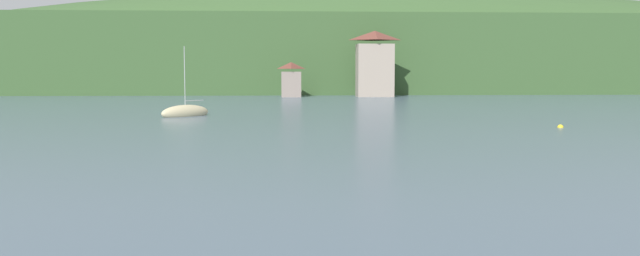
# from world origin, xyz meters

# --- Properties ---
(wooded_hillside) EXTENTS (352.00, 59.97, 34.96)m
(wooded_hillside) POSITION_xyz_m (13.07, 165.87, 5.86)
(wooded_hillside) COLOR #38562D
(wooded_hillside) RESTS_ON ground_plane
(shore_building_west) EXTENTS (3.24, 3.17, 5.50)m
(shore_building_west) POSITION_xyz_m (0.00, 124.63, 2.67)
(shore_building_west) COLOR gray
(shore_building_west) RESTS_ON ground_plane
(shore_building_westcentral) EXTENTS (6.03, 4.45, 10.51)m
(shore_building_westcentral) POSITION_xyz_m (13.40, 125.24, 5.10)
(shore_building_westcentral) COLOR gray
(shore_building_westcentral) RESTS_ON ground_plane
(sailboat_far_0) EXTENTS (4.60, 4.64, 6.70)m
(sailboat_far_0) POSITION_xyz_m (-10.32, 79.37, 0.33)
(sailboat_far_0) COLOR #CCBC8E
(sailboat_far_0) RESTS_ON ground_plane
(mooring_buoy_near) EXTENTS (0.44, 0.44, 0.44)m
(mooring_buoy_near) POSITION_xyz_m (18.58, 65.54, 0.00)
(mooring_buoy_near) COLOR yellow
(mooring_buoy_near) RESTS_ON ground_plane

